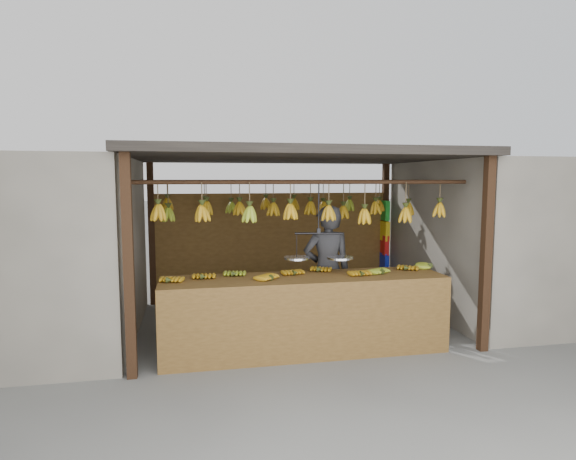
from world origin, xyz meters
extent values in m
plane|color=#5B5B57|center=(0.00, 0.00, 0.00)|extent=(80.00, 80.00, 0.00)
cube|color=black|center=(-2.00, -1.50, 1.15)|extent=(0.10, 0.10, 2.30)
cube|color=black|center=(2.00, -1.50, 1.15)|extent=(0.10, 0.10, 2.30)
cube|color=black|center=(-2.00, 1.50, 1.15)|extent=(0.10, 0.10, 2.30)
cube|color=black|center=(2.00, 1.50, 1.15)|extent=(0.10, 0.10, 2.30)
cube|color=black|center=(0.00, 0.00, 2.35)|extent=(4.30, 3.30, 0.10)
cylinder|color=black|center=(0.00, -1.00, 2.00)|extent=(4.00, 0.05, 0.05)
cylinder|color=black|center=(0.00, 0.00, 2.00)|extent=(4.00, 0.05, 0.05)
cylinder|color=black|center=(0.00, 1.00, 2.00)|extent=(4.00, 0.05, 0.05)
cube|color=brown|center=(0.00, 1.50, 0.90)|extent=(4.00, 0.06, 1.80)
cube|color=slate|center=(-3.60, 0.00, 1.15)|extent=(3.00, 3.00, 2.30)
cube|color=slate|center=(3.60, 0.00, 1.15)|extent=(3.00, 3.00, 2.30)
cube|color=brown|center=(-0.09, -1.10, 0.86)|extent=(3.32, 0.74, 0.08)
cube|color=brown|center=(-0.09, -1.47, 0.45)|extent=(3.32, 0.04, 0.90)
cube|color=black|center=(-1.65, -1.42, 0.41)|extent=(0.07, 0.07, 0.82)
cube|color=black|center=(1.47, -1.42, 0.41)|extent=(0.07, 0.07, 0.82)
cube|color=black|center=(-1.65, -0.78, 0.41)|extent=(0.07, 0.07, 0.82)
cube|color=black|center=(1.47, -0.78, 0.41)|extent=(0.07, 0.07, 0.82)
ellipsoid|color=#B58113|center=(-1.62, -1.18, 0.93)|extent=(0.23, 0.28, 0.06)
ellipsoid|color=#B58113|center=(-1.25, -1.07, 0.93)|extent=(0.20, 0.25, 0.06)
ellipsoid|color=#92A523|center=(-0.90, -0.98, 0.93)|extent=(0.22, 0.27, 0.06)
ellipsoid|color=#B58113|center=(-0.49, -1.25, 0.93)|extent=(0.30, 0.30, 0.06)
ellipsoid|color=#B58113|center=(-0.19, -1.05, 0.93)|extent=(0.22, 0.27, 0.06)
ellipsoid|color=#B58113|center=(0.15, -0.91, 0.93)|extent=(0.27, 0.29, 0.06)
ellipsoid|color=#B58113|center=(0.57, -1.26, 0.93)|extent=(0.20, 0.25, 0.06)
ellipsoid|color=#92A523|center=(0.87, -1.18, 0.93)|extent=(0.27, 0.30, 0.06)
ellipsoid|color=#B58113|center=(1.23, -1.03, 0.93)|extent=(0.28, 0.30, 0.06)
ellipsoid|color=#92A523|center=(1.60, -0.92, 0.93)|extent=(0.30, 0.28, 0.06)
ellipsoid|color=#B58113|center=(-1.73, -0.98, 1.66)|extent=(0.16, 0.16, 0.28)
ellipsoid|color=#B58113|center=(-1.25, -1.05, 1.65)|extent=(0.16, 0.16, 0.28)
ellipsoid|color=#92A523|center=(-0.72, -1.05, 1.63)|extent=(0.16, 0.16, 0.28)
ellipsoid|color=#B58113|center=(-0.24, -1.01, 1.66)|extent=(0.16, 0.16, 0.28)
ellipsoid|color=#B58113|center=(0.23, -0.98, 1.63)|extent=(0.16, 0.16, 0.28)
ellipsoid|color=#B58113|center=(0.68, -0.99, 1.58)|extent=(0.16, 0.16, 0.28)
ellipsoid|color=#B58113|center=(1.19, -1.04, 1.60)|extent=(0.16, 0.16, 0.28)
ellipsoid|color=#B58113|center=(1.69, -0.96, 1.65)|extent=(0.16, 0.16, 0.28)
ellipsoid|color=#92A523|center=(-1.67, 0.04, 1.57)|extent=(0.16, 0.16, 0.28)
ellipsoid|color=#B58113|center=(-1.17, 0.03, 1.65)|extent=(0.16, 0.16, 0.28)
ellipsoid|color=#B58113|center=(-0.73, -0.04, 1.64)|extent=(0.16, 0.16, 0.28)
ellipsoid|color=#B58113|center=(-0.27, -0.02, 1.63)|extent=(0.16, 0.16, 0.28)
ellipsoid|color=#B58113|center=(0.26, 0.02, 1.63)|extent=(0.16, 0.16, 0.28)
ellipsoid|color=#B58113|center=(0.73, -0.03, 1.57)|extent=(0.16, 0.16, 0.28)
ellipsoid|color=#B58113|center=(1.21, -0.03, 1.62)|extent=(0.16, 0.16, 0.28)
ellipsoid|color=#B58113|center=(1.74, 0.04, 1.60)|extent=(0.16, 0.16, 0.28)
ellipsoid|color=#B58113|center=(-1.72, 1.01, 1.66)|extent=(0.16, 0.16, 0.28)
ellipsoid|color=#B58113|center=(-1.17, 0.99, 1.63)|extent=(0.16, 0.16, 0.28)
ellipsoid|color=#92A523|center=(-0.76, 1.03, 1.59)|extent=(0.16, 0.16, 0.28)
ellipsoid|color=#B58113|center=(-0.22, 0.99, 1.65)|extent=(0.16, 0.16, 0.28)
ellipsoid|color=#B58113|center=(0.23, 0.98, 1.64)|extent=(0.16, 0.16, 0.28)
ellipsoid|color=#B58113|center=(0.71, 0.95, 1.58)|extent=(0.16, 0.16, 0.28)
ellipsoid|color=#92A523|center=(1.17, 1.01, 1.61)|extent=(0.16, 0.16, 0.28)
ellipsoid|color=#B58113|center=(1.67, 0.97, 1.60)|extent=(0.16, 0.16, 0.28)
cylinder|color=black|center=(0.11, -1.00, 1.70)|extent=(0.02, 0.02, 0.61)
cylinder|color=black|center=(0.11, -1.00, 1.39)|extent=(0.56, 0.13, 0.02)
cylinder|color=silver|center=(-0.15, -0.95, 1.09)|extent=(0.30, 0.30, 0.02)
cylinder|color=silver|center=(0.36, -1.05, 1.09)|extent=(0.30, 0.30, 0.02)
imported|color=#262628|center=(0.33, -0.60, 0.85)|extent=(0.64, 0.43, 1.70)
cube|color=#199926|center=(1.94, 1.35, 1.49)|extent=(0.08, 0.26, 0.34)
cube|color=yellow|center=(1.94, 1.35, 1.13)|extent=(0.08, 0.26, 0.34)
cube|color=red|center=(1.94, 1.35, 0.89)|extent=(0.08, 0.26, 0.34)
cube|color=#1426BF|center=(1.94, 1.35, 0.57)|extent=(0.08, 0.26, 0.34)
camera|label=1|loc=(-1.38, -6.48, 2.03)|focal=30.00mm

